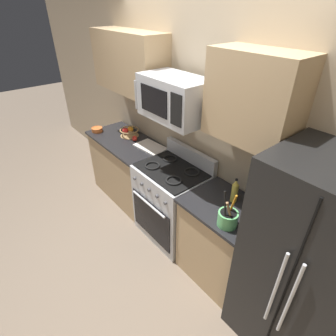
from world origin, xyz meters
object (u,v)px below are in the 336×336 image
microwave (175,98)px  bottle_oil (235,191)px  utensil_crock (228,218)px  range_oven (172,202)px  refrigerator (309,268)px  apple_loose (135,138)px  prep_bowl (97,129)px  cutting_board (150,147)px  fruit_basket (129,132)px

microwave → bottle_oil: size_ratio=2.88×
microwave → utensil_crock: microwave is taller
range_oven → refrigerator: (1.55, -0.02, 0.38)m
range_oven → apple_loose: bearing=174.4°
refrigerator → microwave: 1.76m
apple_loose → prep_bowl: size_ratio=0.45×
microwave → prep_bowl: microwave is taller
refrigerator → cutting_board: bearing=176.0°
microwave → apple_loose: (-0.86, 0.06, -0.76)m
microwave → utensil_crock: size_ratio=2.04×
refrigerator → fruit_basket: refrigerator is taller
microwave → cutting_board: microwave is taller
microwave → apple_loose: 1.15m
utensil_crock → microwave: bearing=167.4°
utensil_crock → prep_bowl: size_ratio=2.24×
apple_loose → cutting_board: apple_loose is taller
utensil_crock → cutting_board: size_ratio=0.86×
microwave → cutting_board: (-0.58, 0.11, -0.79)m
microwave → cutting_board: bearing=169.6°
apple_loose → bottle_oil: 1.61m
utensil_crock → cutting_board: utensil_crock is taller
range_oven → prep_bowl: size_ratio=7.13×
prep_bowl → cutting_board: bearing=18.8°
fruit_basket → utensil_crock: bearing=-8.7°
range_oven → prep_bowl: range_oven is taller
cutting_board → bottle_oil: bottle_oil is taller
utensil_crock → prep_bowl: 2.36m
fruit_basket → microwave: bearing=-5.2°
microwave → range_oven: bearing=-89.9°
range_oven → utensil_crock: size_ratio=3.19×
microwave → prep_bowl: (-1.44, -0.19, -0.76)m
apple_loose → bottle_oil: (1.61, 0.02, 0.08)m
refrigerator → cutting_board: size_ratio=4.29×
refrigerator → microwave: (-1.55, 0.04, 0.85)m
refrigerator → prep_bowl: 2.99m
fruit_basket → prep_bowl: fruit_basket is taller
cutting_board → prep_bowl: 0.91m
microwave → apple_loose: size_ratio=10.17×
cutting_board → bottle_oil: size_ratio=1.65×
microwave → cutting_board: size_ratio=1.74×
utensil_crock → bottle_oil: (-0.17, 0.29, 0.04)m
apple_loose → refrigerator: bearing=-2.4°
microwave → refrigerator: bearing=-1.6°
bottle_oil → microwave: bearing=-173.9°
refrigerator → utensil_crock: bearing=-165.5°
fruit_basket → cutting_board: fruit_basket is taller
range_oven → apple_loose: 0.98m
prep_bowl → utensil_crock: bearing=-0.4°
range_oven → prep_bowl: (-1.44, -0.16, 0.47)m
microwave → apple_loose: microwave is taller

